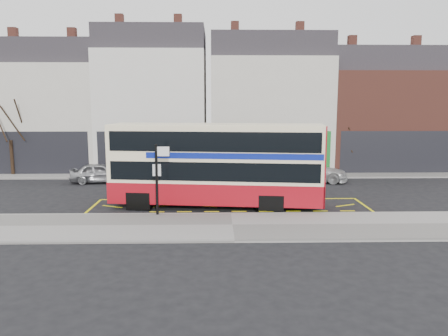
{
  "coord_description": "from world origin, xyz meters",
  "views": [
    {
      "loc": [
        -0.73,
        -20.28,
        5.37
      ],
      "look_at": [
        -0.27,
        2.0,
        1.92
      ],
      "focal_mm": 35.0,
      "sensor_mm": 36.0,
      "label": 1
    }
  ],
  "objects_px": {
    "street_tree_left": "(8,109)",
    "car_grey": "(181,171)",
    "car_white": "(310,171)",
    "car_silver": "(100,173)",
    "bus_stop_post": "(158,173)",
    "street_tree_right": "(348,133)",
    "double_decker_bus": "(217,164)"
  },
  "relations": [
    {
      "from": "street_tree_left",
      "to": "car_grey",
      "type": "bearing_deg",
      "value": -11.06
    },
    {
      "from": "bus_stop_post",
      "to": "street_tree_right",
      "type": "xyz_separation_m",
      "value": [
        12.42,
        12.25,
        0.94
      ]
    },
    {
      "from": "car_grey",
      "to": "car_white",
      "type": "relative_size",
      "value": 0.89
    },
    {
      "from": "street_tree_right",
      "to": "street_tree_left",
      "type": "bearing_deg",
      "value": -178.13
    },
    {
      "from": "street_tree_left",
      "to": "street_tree_right",
      "type": "relative_size",
      "value": 1.58
    },
    {
      "from": "car_grey",
      "to": "car_white",
      "type": "height_order",
      "value": "car_grey"
    },
    {
      "from": "car_silver",
      "to": "car_grey",
      "type": "bearing_deg",
      "value": -92.64
    },
    {
      "from": "car_silver",
      "to": "bus_stop_post",
      "type": "bearing_deg",
      "value": -156.2
    },
    {
      "from": "bus_stop_post",
      "to": "street_tree_right",
      "type": "distance_m",
      "value": 17.47
    },
    {
      "from": "bus_stop_post",
      "to": "car_white",
      "type": "xyz_separation_m",
      "value": [
        9.0,
        9.08,
        -1.38
      ]
    },
    {
      "from": "double_decker_bus",
      "to": "car_grey",
      "type": "distance_m",
      "value": 7.64
    },
    {
      "from": "bus_stop_post",
      "to": "street_tree_left",
      "type": "height_order",
      "value": "street_tree_left"
    },
    {
      "from": "car_grey",
      "to": "bus_stop_post",
      "type": "bearing_deg",
      "value": 176.6
    },
    {
      "from": "car_silver",
      "to": "car_grey",
      "type": "xyz_separation_m",
      "value": [
        5.29,
        0.27,
        0.06
      ]
    },
    {
      "from": "street_tree_left",
      "to": "car_white",
      "type": "bearing_deg",
      "value": -6.5
    },
    {
      "from": "street_tree_left",
      "to": "street_tree_right",
      "type": "distance_m",
      "value": 24.41
    },
    {
      "from": "double_decker_bus",
      "to": "bus_stop_post",
      "type": "xyz_separation_m",
      "value": [
        -2.7,
        -1.95,
        -0.13
      ]
    },
    {
      "from": "bus_stop_post",
      "to": "car_grey",
      "type": "bearing_deg",
      "value": 88.99
    },
    {
      "from": "double_decker_bus",
      "to": "car_grey",
      "type": "bearing_deg",
      "value": 115.46
    },
    {
      "from": "car_grey",
      "to": "street_tree_right",
      "type": "relative_size",
      "value": 0.98
    },
    {
      "from": "car_grey",
      "to": "car_silver",
      "type": "bearing_deg",
      "value": 91.69
    },
    {
      "from": "car_grey",
      "to": "street_tree_right",
      "type": "height_order",
      "value": "street_tree_right"
    },
    {
      "from": "bus_stop_post",
      "to": "car_white",
      "type": "height_order",
      "value": "bus_stop_post"
    },
    {
      "from": "bus_stop_post",
      "to": "car_silver",
      "type": "distance_m",
      "value": 10.19
    },
    {
      "from": "car_silver",
      "to": "street_tree_left",
      "type": "relative_size",
      "value": 0.55
    },
    {
      "from": "car_silver",
      "to": "street_tree_right",
      "type": "bearing_deg",
      "value": -84.33
    },
    {
      "from": "car_grey",
      "to": "street_tree_right",
      "type": "distance_m",
      "value": 12.71
    },
    {
      "from": "street_tree_right",
      "to": "bus_stop_post",
      "type": "bearing_deg",
      "value": -135.39
    },
    {
      "from": "bus_stop_post",
      "to": "street_tree_right",
      "type": "height_order",
      "value": "street_tree_right"
    },
    {
      "from": "street_tree_right",
      "to": "car_grey",
      "type": "bearing_deg",
      "value": -165.23
    },
    {
      "from": "double_decker_bus",
      "to": "car_white",
      "type": "relative_size",
      "value": 2.2
    },
    {
      "from": "car_grey",
      "to": "car_white",
      "type": "xyz_separation_m",
      "value": [
        8.66,
        0.01,
        -0.0
      ]
    }
  ]
}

